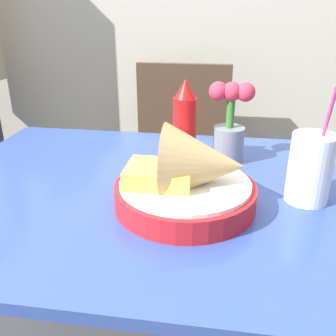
# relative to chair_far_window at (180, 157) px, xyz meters

# --- Properties ---
(dining_table) EXTENTS (1.01, 0.77, 0.77)m
(dining_table) POSITION_rel_chair_far_window_xyz_m (0.02, -0.74, 0.11)
(dining_table) COLOR #334C9E
(dining_table) RESTS_ON ground_plane
(chair_far_window) EXTENTS (0.40, 0.40, 0.92)m
(chair_far_window) POSITION_rel_chair_far_window_xyz_m (0.00, 0.00, 0.00)
(chair_far_window) COLOR #473323
(chair_far_window) RESTS_ON ground_plane
(food_basket) EXTENTS (0.29, 0.29, 0.17)m
(food_basket) POSITION_rel_chair_far_window_xyz_m (0.12, -0.82, 0.29)
(food_basket) COLOR red
(food_basket) RESTS_ON dining_table
(ketchup_bottle) EXTENTS (0.06, 0.06, 0.22)m
(ketchup_bottle) POSITION_rel_chair_far_window_xyz_m (0.08, -0.58, 0.33)
(ketchup_bottle) COLOR red
(ketchup_bottle) RESTS_ON dining_table
(drink_cup) EXTENTS (0.09, 0.09, 0.25)m
(drink_cup) POSITION_rel_chair_far_window_xyz_m (0.36, -0.75, 0.30)
(drink_cup) COLOR silver
(drink_cup) RESTS_ON dining_table
(flower_vase) EXTENTS (0.11, 0.08, 0.21)m
(flower_vase) POSITION_rel_chair_far_window_xyz_m (0.19, -0.56, 0.32)
(flower_vase) COLOR gray
(flower_vase) RESTS_ON dining_table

